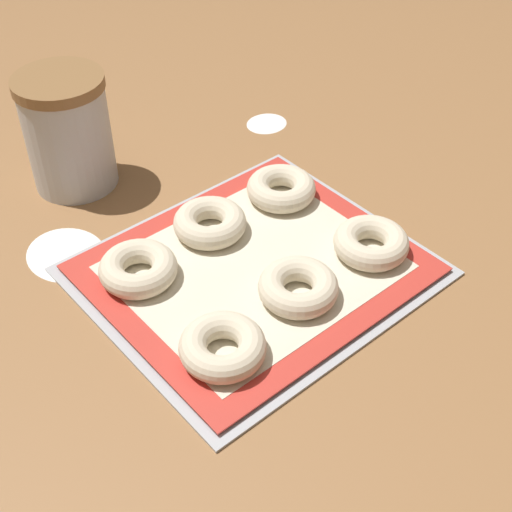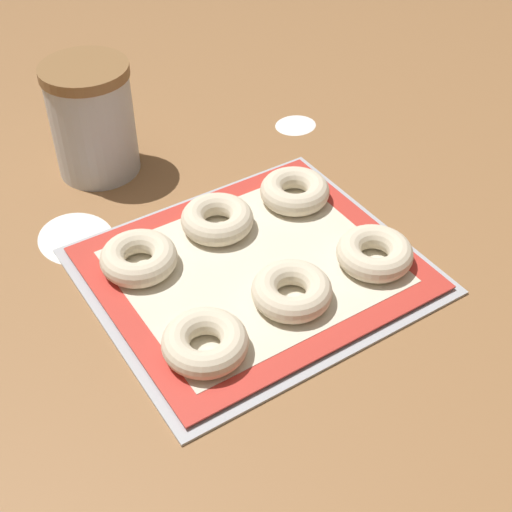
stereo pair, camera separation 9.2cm
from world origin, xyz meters
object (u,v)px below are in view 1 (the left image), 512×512
Objects in this scene: baking_tray at (256,269)px; bagel_back_right at (281,188)px; bagel_back_center at (208,223)px; bagel_front_left at (223,347)px; bagel_front_right at (371,243)px; bagel_front_center at (298,287)px; bagel_back_left at (138,268)px; flour_canister at (68,132)px.

bagel_back_right is (0.12, 0.09, 0.02)m from baking_tray.
bagel_back_center and bagel_back_right have the same top height.
bagel_front_right is (0.26, 0.01, 0.00)m from bagel_front_left.
bagel_front_left is 0.13m from bagel_front_center.
bagel_front_right is at bearing -0.63° from bagel_front_center.
bagel_front_left is 1.00× the size of bagel_back_left.
bagel_back_left is at bearing 129.86° from bagel_front_center.
bagel_front_left is 0.22m from bagel_back_center.
flour_canister is at bearing 116.77° from bagel_front_right.
bagel_back_right is 0.32m from flour_canister.
bagel_front_right is (0.13, -0.00, 0.00)m from bagel_front_center.
baking_tray is 2.38× the size of flour_canister.
baking_tray is 4.13× the size of bagel_front_center.
bagel_front_right is at bearing 2.94° from bagel_front_left.
bagel_back_center is at bearing 93.78° from baking_tray.
baking_tray is at bearing 149.14° from bagel_front_right.
bagel_front_right is at bearing -30.86° from baking_tray.
bagel_back_left is (-0.13, 0.08, 0.02)m from baking_tray.
bagel_back_right is (0.25, 0.01, 0.00)m from bagel_back_left.
bagel_back_right is at bearing 53.75° from bagel_front_center.
flour_canister is (-0.08, 0.33, 0.08)m from baking_tray.
flour_canister is at bearing 77.94° from bagel_back_left.
baking_tray is 4.13× the size of bagel_back_center.
baking_tray is 4.13× the size of bagel_back_right.
baking_tray is 0.15m from bagel_back_left.
bagel_front_right and bagel_back_center have the same top height.
bagel_front_left and bagel_back_left have the same top height.
flour_canister reaches higher than bagel_front_right.
bagel_front_center is at bearing 179.37° from bagel_front_right.
bagel_back_center is (0.12, 0.19, 0.00)m from bagel_front_left.
bagel_back_center reaches higher than baking_tray.
bagel_front_left is 1.00× the size of bagel_back_center.
bagel_front_left is 0.43m from flour_canister.
baking_tray is at bearing -144.54° from bagel_back_right.
baking_tray is 0.08m from bagel_front_center.
bagel_front_right is 1.00× the size of bagel_back_center.
bagel_front_right is 0.17m from bagel_back_right.
bagel_front_center is 0.17m from bagel_back_center.
bagel_front_center and bagel_back_right have the same top height.
flour_canister reaches higher than bagel_front_center.
bagel_front_center is 1.00× the size of bagel_back_center.
bagel_back_center is (-0.14, 0.17, 0.00)m from bagel_front_right.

